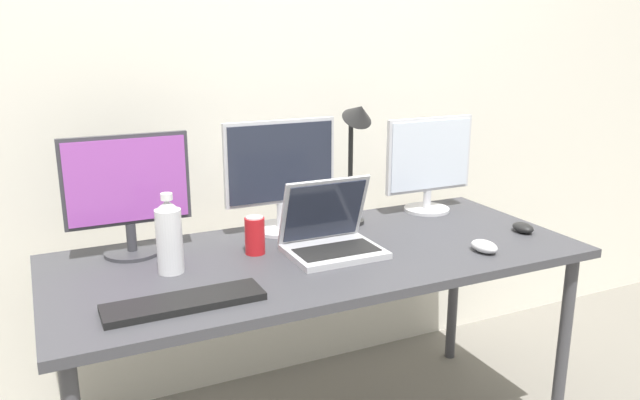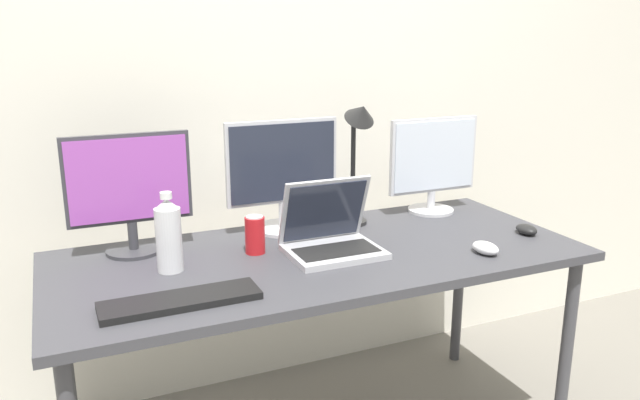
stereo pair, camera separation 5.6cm
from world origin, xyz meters
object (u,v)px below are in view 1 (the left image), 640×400
object	(u,v)px
mouse_by_keyboard	(484,246)
mouse_by_laptop	(523,228)
work_desk	(320,269)
keyboard_main	(184,302)
monitor_center	(281,173)
desk_lamp	(356,139)
monitor_right	(429,162)
soda_can_near_keyboard	(255,235)
laptop_silver	(330,235)
monitor_left	(128,190)
water_bottle	(169,237)

from	to	relation	value
mouse_by_keyboard	mouse_by_laptop	xyz separation A→B (m)	(0.27, 0.11, -0.00)
work_desk	keyboard_main	bearing A→B (deg)	-156.41
monitor_center	desk_lamp	size ratio (longest dim) A/B	0.86
monitor_right	monitor_center	bearing A→B (deg)	178.60
work_desk	desk_lamp	bearing A→B (deg)	40.00
monitor_right	mouse_by_laptop	size ratio (longest dim) A/B	4.29
keyboard_main	soda_can_near_keyboard	world-z (taller)	soda_can_near_keyboard
work_desk	keyboard_main	size ratio (longest dim) A/B	4.08
monitor_center	mouse_by_laptop	size ratio (longest dim) A/B	4.64
keyboard_main	laptop_silver	bearing A→B (deg)	21.10
monitor_left	water_bottle	bearing A→B (deg)	-69.49
laptop_silver	mouse_by_laptop	size ratio (longest dim) A/B	3.35
monitor_left	mouse_by_keyboard	size ratio (longest dim) A/B	3.93
work_desk	monitor_center	size ratio (longest dim) A/B	4.17
monitor_center	laptop_silver	world-z (taller)	monitor_center
laptop_silver	water_bottle	distance (m)	0.52
laptop_silver	monitor_right	bearing A→B (deg)	25.27
monitor_left	mouse_by_keyboard	world-z (taller)	monitor_left
mouse_by_keyboard	water_bottle	xyz separation A→B (m)	(-0.98, 0.27, 0.09)
mouse_by_laptop	monitor_right	bearing A→B (deg)	114.03
desk_lamp	soda_can_near_keyboard	bearing A→B (deg)	-164.74
water_bottle	soda_can_near_keyboard	distance (m)	0.30
mouse_by_keyboard	desk_lamp	world-z (taller)	desk_lamp
mouse_by_keyboard	mouse_by_laptop	size ratio (longest dim) A/B	1.13
monitor_left	laptop_silver	bearing A→B (deg)	-23.42
monitor_center	keyboard_main	distance (m)	0.72
monitor_center	mouse_by_laptop	bearing A→B (deg)	-27.01
laptop_silver	work_desk	bearing A→B (deg)	164.82
monitor_left	monitor_center	xyz separation A→B (m)	(0.54, 0.03, -0.00)
work_desk	laptop_silver	xyz separation A→B (m)	(0.03, -0.01, 0.12)
monitor_center	soda_can_near_keyboard	xyz separation A→B (m)	(-0.17, -0.19, -0.15)
keyboard_main	mouse_by_laptop	world-z (taller)	mouse_by_laptop
work_desk	mouse_by_laptop	xyz separation A→B (m)	(0.76, -0.12, 0.08)
monitor_left	mouse_by_laptop	xyz separation A→B (m)	(1.32, -0.37, -0.20)
keyboard_main	work_desk	bearing A→B (deg)	23.25
water_bottle	desk_lamp	size ratio (longest dim) A/B	0.51
mouse_by_keyboard	desk_lamp	bearing A→B (deg)	113.22
monitor_right	laptop_silver	xyz separation A→B (m)	(-0.57, -0.27, -0.14)
monitor_right	soda_can_near_keyboard	size ratio (longest dim) A/B	3.07
mouse_by_keyboard	laptop_silver	bearing A→B (deg)	147.34
soda_can_near_keyboard	monitor_center	bearing A→B (deg)	48.59
monitor_left	mouse_by_laptop	bearing A→B (deg)	-15.74
monitor_center	laptop_silver	distance (m)	0.33
monitor_center	water_bottle	world-z (taller)	monitor_center
mouse_by_keyboard	mouse_by_laptop	distance (m)	0.29
monitor_center	desk_lamp	world-z (taller)	desk_lamp
mouse_by_laptop	keyboard_main	bearing A→B (deg)	-173.20
keyboard_main	water_bottle	world-z (taller)	water_bottle
work_desk	mouse_by_keyboard	world-z (taller)	mouse_by_keyboard
desk_lamp	mouse_by_laptop	bearing A→B (deg)	-32.17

